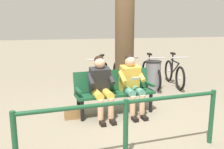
% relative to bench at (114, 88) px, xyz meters
% --- Properties ---
extents(ground_plane, '(40.00, 40.00, 0.00)m').
position_rel_bench_xyz_m(ground_plane, '(-0.26, 0.08, -0.51)').
color(ground_plane, gray).
extents(bench, '(1.65, 0.66, 0.87)m').
position_rel_bench_xyz_m(bench, '(0.00, 0.00, 0.00)').
color(bench, '#194C2D').
rests_on(bench, ground).
extents(person_reading, '(0.52, 0.80, 1.20)m').
position_rel_bench_xyz_m(person_reading, '(-0.33, 0.13, 0.16)').
color(person_reading, gold).
rests_on(person_reading, ground).
extents(person_companion, '(0.52, 0.80, 1.20)m').
position_rel_bench_xyz_m(person_companion, '(0.30, 0.20, 0.16)').
color(person_companion, '#262628').
rests_on(person_companion, ground).
extents(handbag, '(0.31, 0.16, 0.24)m').
position_rel_bench_xyz_m(handbag, '(0.87, 0.18, -0.39)').
color(handbag, olive).
rests_on(handbag, ground).
extents(tree_trunk, '(0.46, 0.46, 3.33)m').
position_rel_bench_xyz_m(tree_trunk, '(-0.53, -1.15, 1.16)').
color(tree_trunk, '#4C3823').
rests_on(tree_trunk, ground).
extents(litter_bin, '(0.41, 0.41, 0.82)m').
position_rel_bench_xyz_m(litter_bin, '(-1.35, -1.29, -0.09)').
color(litter_bin, slate).
rests_on(litter_bin, ground).
extents(bicycle_orange, '(0.48, 1.67, 0.94)m').
position_rel_bench_xyz_m(bicycle_orange, '(-2.17, -1.74, -0.15)').
color(bicycle_orange, black).
rests_on(bicycle_orange, ground).
extents(bicycle_silver, '(0.48, 1.68, 0.94)m').
position_rel_bench_xyz_m(bicycle_silver, '(-1.47, -1.77, -0.15)').
color(bicycle_silver, black).
rests_on(bicycle_silver, ground).
extents(bicycle_purple, '(0.48, 1.67, 0.94)m').
position_rel_bench_xyz_m(bicycle_purple, '(-0.72, -1.91, -0.15)').
color(bicycle_purple, black).
rests_on(bicycle_purple, ground).
extents(bicycle_blue, '(0.77, 1.56, 0.94)m').
position_rel_bench_xyz_m(bicycle_blue, '(-0.03, -1.80, -0.15)').
color(bicycle_blue, black).
rests_on(bicycle_blue, ground).
extents(railing_fence, '(2.88, 0.37, 0.85)m').
position_rel_bench_xyz_m(railing_fence, '(0.24, 1.79, 0.08)').
color(railing_fence, '#194C2D').
rests_on(railing_fence, ground).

